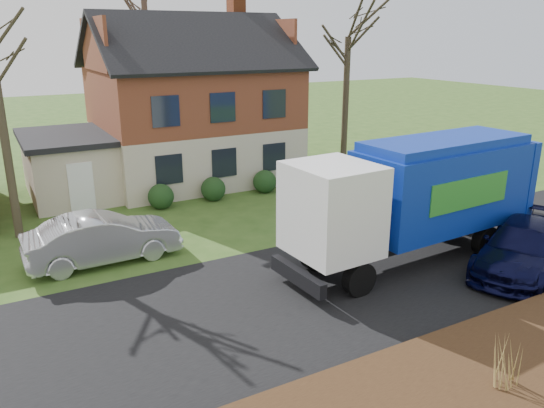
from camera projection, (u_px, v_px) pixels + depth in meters
ground at (308, 294)px, 15.08m from camera, size 120.00×120.00×0.00m
road at (308, 294)px, 15.08m from camera, size 80.00×7.00×0.02m
mulch_verge at (451, 395)px, 10.62m from camera, size 80.00×3.50×0.30m
main_house at (183, 99)px, 26.14m from camera, size 12.95×8.95×9.26m
garbage_truck at (421, 192)px, 16.86m from camera, size 9.26×2.94×3.92m
silver_sedan at (103, 238)px, 17.05m from camera, size 4.88×1.82×1.59m
navy_wagon at (522, 247)px, 16.45m from camera, size 5.58×4.05×1.50m
tree_front_east at (349, 12)px, 25.72m from camera, size 3.59×3.59×9.96m
grass_clump_mid at (508, 361)px, 10.56m from camera, size 0.39×0.32×1.08m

